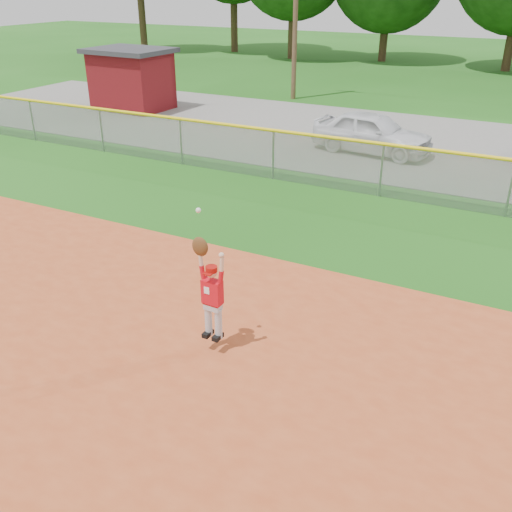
{
  "coord_description": "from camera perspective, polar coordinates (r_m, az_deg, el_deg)",
  "views": [
    {
      "loc": [
        3.9,
        -5.11,
        5.58
      ],
      "look_at": [
        -0.3,
        3.0,
        1.1
      ],
      "focal_mm": 40.0,
      "sensor_mm": 36.0,
      "label": 1
    }
  ],
  "objects": [
    {
      "name": "outfield_fence",
      "position": [
        16.3,
        12.48,
        8.77
      ],
      "size": [
        40.06,
        0.1,
        1.55
      ],
      "color": "gray",
      "rests_on": "ground"
    },
    {
      "name": "utility_shed",
      "position": [
        27.93,
        -12.33,
        16.94
      ],
      "size": [
        3.73,
        2.96,
        2.71
      ],
      "color": "#580C10",
      "rests_on": "ground"
    },
    {
      "name": "ballplayer",
      "position": [
        9.01,
        -4.56,
        -3.4
      ],
      "size": [
        0.57,
        0.25,
        2.21
      ],
      "color": "silver",
      "rests_on": "ground"
    },
    {
      "name": "parking_strip",
      "position": [
        22.18,
        16.62,
        10.54
      ],
      "size": [
        44.0,
        10.0,
        0.03
      ],
      "primitive_type": "cube",
      "color": "slate",
      "rests_on": "ground"
    },
    {
      "name": "ground",
      "position": [
        8.51,
        -7.78,
        -15.12
      ],
      "size": [
        120.0,
        120.0,
        0.0
      ],
      "primitive_type": "plane",
      "color": "#1A5313",
      "rests_on": "ground"
    },
    {
      "name": "power_lines",
      "position": [
        27.28,
        23.06,
        22.38
      ],
      "size": [
        19.4,
        0.24,
        9.0
      ],
      "color": "#4C3823",
      "rests_on": "ground"
    },
    {
      "name": "car_white_a",
      "position": [
        20.58,
        11.54,
        12.01
      ],
      "size": [
        4.3,
        2.1,
        1.41
      ],
      "primitive_type": "imported",
      "rotation": [
        0.0,
        0.0,
        1.46
      ],
      "color": "silver",
      "rests_on": "parking_strip"
    }
  ]
}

